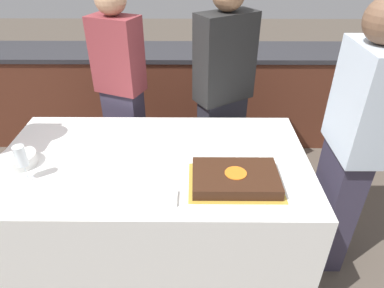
# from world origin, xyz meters

# --- Properties ---
(ground_plane) EXTENTS (14.00, 14.00, 0.00)m
(ground_plane) POSITION_xyz_m (0.00, 0.00, 0.00)
(ground_plane) COLOR brown
(back_counter) EXTENTS (4.40, 0.58, 0.92)m
(back_counter) POSITION_xyz_m (0.00, 1.57, 0.46)
(back_counter) COLOR #5B2D1E
(back_counter) RESTS_ON ground_plane
(dining_table) EXTENTS (1.78, 0.99, 0.78)m
(dining_table) POSITION_xyz_m (0.00, 0.00, 0.39)
(dining_table) COLOR white
(dining_table) RESTS_ON ground_plane
(cake) EXTENTS (0.48, 0.33, 0.07)m
(cake) POSITION_xyz_m (0.45, -0.22, 0.81)
(cake) COLOR gold
(cake) RESTS_ON dining_table
(plate_stack) EXTENTS (0.20, 0.20, 0.06)m
(plate_stack) POSITION_xyz_m (-0.74, -0.06, 0.81)
(plate_stack) COLOR white
(plate_stack) RESTS_ON dining_table
(wine_glass) EXTENTS (0.06, 0.06, 0.20)m
(wine_glass) POSITION_xyz_m (-0.64, -0.19, 0.91)
(wine_glass) COLOR white
(wine_glass) RESTS_ON dining_table
(side_plate_near_cake) EXTENTS (0.19, 0.19, 0.00)m
(side_plate_near_cake) POSITION_xyz_m (0.55, 0.09, 0.78)
(side_plate_near_cake) COLOR white
(side_plate_near_cake) RESTS_ON dining_table
(side_plate_right_edge) EXTENTS (0.19, 0.19, 0.00)m
(side_plate_right_edge) POSITION_xyz_m (0.75, 0.08, 0.78)
(side_plate_right_edge) COLOR white
(side_plate_right_edge) RESTS_ON dining_table
(utensil_pile) EXTENTS (0.15, 0.11, 0.02)m
(utensil_pile) POSITION_xyz_m (0.08, -0.35, 0.79)
(utensil_pile) COLOR white
(utensil_pile) RESTS_ON dining_table
(person_cutting_cake) EXTENTS (0.46, 0.39, 1.65)m
(person_cutting_cake) POSITION_xyz_m (0.45, 0.72, 0.86)
(person_cutting_cake) COLOR #282833
(person_cutting_cake) RESTS_ON ground_plane
(person_seated_right) EXTENTS (0.22, 0.40, 1.66)m
(person_seated_right) POSITION_xyz_m (1.11, 0.00, 0.86)
(person_seated_right) COLOR #383347
(person_seated_right) RESTS_ON ground_plane
(person_standing_back) EXTENTS (0.38, 0.31, 1.62)m
(person_standing_back) POSITION_xyz_m (-0.30, 0.72, 0.85)
(person_standing_back) COLOR #383347
(person_standing_back) RESTS_ON ground_plane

